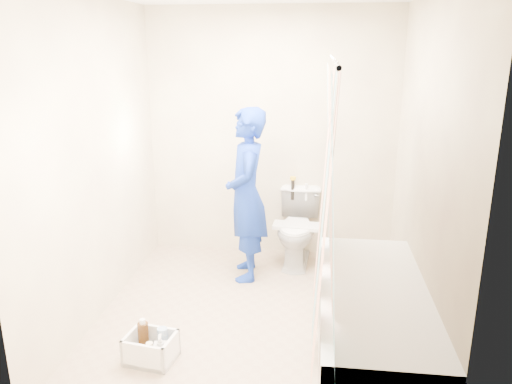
# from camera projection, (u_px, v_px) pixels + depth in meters

# --- Properties ---
(floor) EXTENTS (2.60, 2.60, 0.00)m
(floor) POSITION_uv_depth(u_px,v_px,m) (255.00, 314.00, 3.93)
(floor) COLOR tan
(floor) RESTS_ON ground
(wall_back) EXTENTS (2.40, 0.02, 2.40)m
(wall_back) POSITION_uv_depth(u_px,v_px,m) (271.00, 135.00, 4.83)
(wall_back) COLOR beige
(wall_back) RESTS_ON ground
(wall_front) EXTENTS (2.40, 0.02, 2.40)m
(wall_front) POSITION_uv_depth(u_px,v_px,m) (220.00, 230.00, 2.35)
(wall_front) COLOR beige
(wall_front) RESTS_ON ground
(wall_left) EXTENTS (0.02, 2.60, 2.40)m
(wall_left) POSITION_uv_depth(u_px,v_px,m) (96.00, 162.00, 3.73)
(wall_left) COLOR beige
(wall_left) RESTS_ON ground
(wall_right) EXTENTS (0.02, 2.60, 2.40)m
(wall_right) POSITION_uv_depth(u_px,v_px,m) (426.00, 171.00, 3.45)
(wall_right) COLOR beige
(wall_right) RESTS_ON ground
(bathtub) EXTENTS (0.70, 1.75, 0.50)m
(bathtub) POSITION_uv_depth(u_px,v_px,m) (372.00, 320.00, 3.35)
(bathtub) COLOR white
(bathtub) RESTS_ON ground
(curtain_rod) EXTENTS (0.02, 1.90, 0.02)m
(curtain_rod) POSITION_uv_depth(u_px,v_px,m) (333.00, 61.00, 2.91)
(curtain_rod) COLOR silver
(curtain_rod) RESTS_ON wall_back
(shower_curtain) EXTENTS (0.06, 1.75, 1.80)m
(shower_curtain) POSITION_uv_depth(u_px,v_px,m) (327.00, 212.00, 3.17)
(shower_curtain) COLOR white
(shower_curtain) RESTS_ON curtain_rod
(toilet) EXTENTS (0.44, 0.72, 0.71)m
(toilet) POSITION_uv_depth(u_px,v_px,m) (298.00, 228.00, 4.78)
(toilet) COLOR silver
(toilet) RESTS_ON ground
(tank_lid) EXTENTS (0.45, 0.22, 0.03)m
(tank_lid) POSITION_uv_depth(u_px,v_px,m) (297.00, 226.00, 4.66)
(tank_lid) COLOR silver
(tank_lid) RESTS_ON toilet
(tank_internals) EXTENTS (0.17, 0.06, 0.23)m
(tank_internals) POSITION_uv_depth(u_px,v_px,m) (296.00, 188.00, 4.87)
(tank_internals) COLOR black
(tank_internals) RESTS_ON toilet
(plumber) EXTENTS (0.46, 0.62, 1.54)m
(plumber) POSITION_uv_depth(u_px,v_px,m) (247.00, 195.00, 4.39)
(plumber) COLOR #1016A6
(plumber) RESTS_ON ground
(cleaning_caddy) EXTENTS (0.35, 0.30, 0.24)m
(cleaning_caddy) POSITION_uv_depth(u_px,v_px,m) (152.00, 349.00, 3.33)
(cleaning_caddy) COLOR white
(cleaning_caddy) RESTS_ON ground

